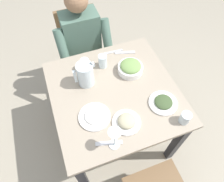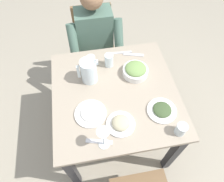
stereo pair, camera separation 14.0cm
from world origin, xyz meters
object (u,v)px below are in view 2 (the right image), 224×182
(plate_dolmas, at_px, (162,110))
(water_glass_far_right, at_px, (91,62))
(plate_beans, at_px, (121,123))
(water_pitcher, at_px, (89,71))
(dining_table, at_px, (115,101))
(wine_glass, at_px, (103,135))
(salad_bowl, at_px, (136,70))
(water_glass_near_right, at_px, (181,129))
(chair_near, at_px, (95,44))
(water_glass_far_left, at_px, (109,60))
(diner_near, at_px, (97,47))
(plate_yoghurt, at_px, (90,113))

(plate_dolmas, distance_m, water_glass_far_right, 0.65)
(plate_beans, bearing_deg, water_pitcher, -69.36)
(dining_table, relative_size, wine_glass, 4.67)
(salad_bowl, height_order, wine_glass, wine_glass)
(dining_table, bearing_deg, salad_bowl, -142.45)
(plate_dolmas, relative_size, water_glass_far_right, 1.98)
(water_pitcher, distance_m, water_glass_near_right, 0.74)
(chair_near, height_order, wine_glass, wine_glass)
(salad_bowl, bearing_deg, plate_beans, 63.90)
(dining_table, xyz_separation_m, wine_glass, (0.14, 0.37, 0.26))
(dining_table, xyz_separation_m, plate_dolmas, (-0.28, 0.21, 0.14))
(chair_near, relative_size, plate_beans, 4.55)
(plate_dolmas, height_order, water_glass_far_left, water_glass_far_left)
(plate_beans, bearing_deg, water_glass_near_right, 161.98)
(salad_bowl, relative_size, water_glass_far_left, 1.76)
(chair_near, distance_m, water_glass_near_right, 1.29)
(dining_table, distance_m, water_pitcher, 0.31)
(salad_bowl, bearing_deg, water_glass_far_right, -23.59)
(dining_table, height_order, water_glass_near_right, water_glass_near_right)
(dining_table, bearing_deg, plate_dolmas, 143.28)
(salad_bowl, bearing_deg, plate_dolmas, 105.99)
(plate_beans, relative_size, water_glass_near_right, 2.24)
(salad_bowl, height_order, water_glass_near_right, salad_bowl)
(water_glass_far_left, xyz_separation_m, wine_glass, (0.14, 0.64, 0.09))
(diner_near, relative_size, water_glass_far_right, 11.37)
(water_pitcher, bearing_deg, diner_near, -103.24)
(salad_bowl, bearing_deg, diner_near, -61.84)
(plate_yoghurt, relative_size, wine_glass, 1.11)
(dining_table, height_order, water_glass_far_left, water_glass_far_left)
(plate_yoghurt, distance_m, wine_glass, 0.26)
(water_pitcher, relative_size, water_glass_near_right, 2.22)
(plate_beans, height_order, wine_glass, wine_glass)
(plate_dolmas, distance_m, wine_glass, 0.47)
(water_glass_far_left, bearing_deg, chair_near, -83.15)
(plate_yoghurt, relative_size, water_glass_near_right, 2.53)
(salad_bowl, xyz_separation_m, plate_beans, (0.20, 0.40, -0.02))
(plate_beans, bearing_deg, plate_dolmas, -170.73)
(wine_glass, bearing_deg, salad_bowl, -122.30)
(salad_bowl, distance_m, plate_dolmas, 0.37)
(chair_near, relative_size, water_glass_far_left, 7.93)
(salad_bowl, relative_size, plate_yoghurt, 0.90)
(chair_near, bearing_deg, water_glass_far_left, 96.85)
(diner_near, bearing_deg, water_glass_near_right, 112.81)
(wine_glass, bearing_deg, chair_near, -93.80)
(chair_near, bearing_deg, plate_yoghurt, 81.85)
(plate_beans, distance_m, plate_dolmas, 0.30)
(dining_table, height_order, water_glass_far_right, water_glass_far_right)
(chair_near, xyz_separation_m, salad_bowl, (-0.25, 0.66, 0.29))
(water_pitcher, bearing_deg, chair_near, -99.19)
(plate_yoghurt, bearing_deg, salad_bowl, -142.93)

